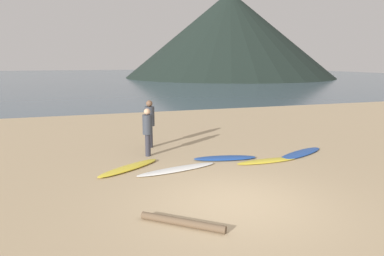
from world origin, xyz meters
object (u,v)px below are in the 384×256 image
at_px(driftwood_log, 182,222).
at_px(surfboard_1, 177,169).
at_px(surfboard_4, 300,153).
at_px(person_0, 148,128).
at_px(surfboard_0, 129,168).
at_px(surfboard_2, 225,158).
at_px(surfboard_3, 267,161).
at_px(person_1, 150,120).

bearing_deg(driftwood_log, surfboard_1, 75.85).
bearing_deg(surfboard_4, surfboard_1, 160.26).
bearing_deg(person_0, surfboard_4, -150.87).
relative_size(surfboard_0, person_0, 1.43).
distance_m(surfboard_2, person_0, 2.77).
distance_m(surfboard_0, surfboard_1, 1.45).
distance_m(surfboard_4, driftwood_log, 6.67).
distance_m(surfboard_4, person_0, 5.33).
distance_m(surfboard_3, driftwood_log, 5.18).
bearing_deg(driftwood_log, surfboard_3, 41.64).
relative_size(surfboard_3, surfboard_4, 0.89).
bearing_deg(surfboard_2, person_1, 140.79).
relative_size(surfboard_0, surfboard_3, 1.08).
height_order(surfboard_0, person_1, person_1).
bearing_deg(surfboard_1, surfboard_4, -7.66).
distance_m(surfboard_0, person_1, 2.91).
bearing_deg(person_0, surfboard_2, -162.22).
bearing_deg(person_0, person_1, -59.65).
bearing_deg(surfboard_0, person_1, 30.17).
relative_size(surfboard_4, person_0, 1.48).
bearing_deg(surfboard_3, surfboard_4, 14.29).
xyz_separation_m(surfboard_4, driftwood_log, (-5.42, -3.88, 0.03)).
distance_m(surfboard_1, driftwood_log, 3.58).
bearing_deg(surfboard_0, surfboard_4, -36.46).
height_order(surfboard_0, surfboard_4, surfboard_0).
relative_size(surfboard_0, driftwood_log, 1.31).
bearing_deg(surfboard_1, person_1, 80.58).
height_order(surfboard_0, driftwood_log, driftwood_log).
bearing_deg(surfboard_4, surfboard_0, 153.51).
bearing_deg(surfboard_3, person_1, 134.32).
relative_size(surfboard_3, person_1, 1.22).
bearing_deg(surfboard_2, surfboard_3, -19.70).
relative_size(surfboard_3, driftwood_log, 1.21).
relative_size(surfboard_0, surfboard_4, 0.96).
xyz_separation_m(surfboard_0, surfboard_1, (1.34, -0.57, -0.01)).
bearing_deg(surfboard_0, person_0, 22.30).
bearing_deg(surfboard_0, surfboard_3, -42.78).
xyz_separation_m(surfboard_2, surfboard_3, (1.17, -0.69, -0.01)).
distance_m(surfboard_1, person_0, 2.15).
xyz_separation_m(surfboard_1, surfboard_4, (4.54, 0.41, 0.00)).
xyz_separation_m(surfboard_3, surfboard_4, (1.55, 0.44, 0.01)).
height_order(surfboard_1, surfboard_3, surfboard_1).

